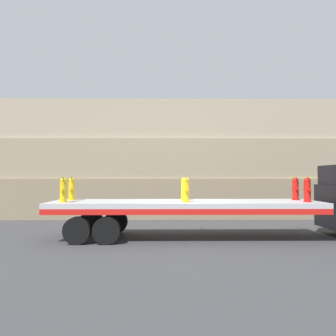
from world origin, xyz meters
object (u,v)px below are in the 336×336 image
fire_hydrant_yellow_far_1 (184,189)px  fire_hydrant_yellow_near_1 (186,190)px  fire_hydrant_yellow_far_0 (72,189)px  flatbed_trailer (169,208)px  fire_hydrant_red_far_2 (295,189)px  fire_hydrant_yellow_near_0 (63,190)px  fire_hydrant_red_near_2 (307,190)px

fire_hydrant_yellow_far_1 → fire_hydrant_yellow_near_1: bearing=-90.0°
fire_hydrant_yellow_far_0 → fire_hydrant_yellow_near_1: (4.45, -1.08, 0.00)m
fire_hydrant_yellow_far_1 → flatbed_trailer: bearing=-137.5°
flatbed_trailer → fire_hydrant_red_far_2: size_ratio=11.29×
fire_hydrant_yellow_near_1 → fire_hydrant_red_far_2: size_ratio=1.00×
flatbed_trailer → fire_hydrant_yellow_near_0: bearing=-172.1°
flatbed_trailer → fire_hydrant_yellow_near_0: 3.96m
fire_hydrant_yellow_near_0 → fire_hydrant_yellow_far_1: (4.45, 1.08, 0.00)m
fire_hydrant_red_near_2 → fire_hydrant_red_far_2: 1.08m
flatbed_trailer → fire_hydrant_red_far_2: (5.03, 0.54, 0.69)m
fire_hydrant_yellow_near_1 → flatbed_trailer: bearing=137.5°
fire_hydrant_yellow_near_1 → fire_hydrant_red_far_2: bearing=13.6°
fire_hydrant_yellow_near_0 → flatbed_trailer: bearing=7.9°
fire_hydrant_red_far_2 → fire_hydrant_yellow_far_0: bearing=180.0°
fire_hydrant_yellow_far_0 → fire_hydrant_yellow_far_1: 4.45m
fire_hydrant_yellow_far_0 → fire_hydrant_red_far_2: bearing=0.0°
flatbed_trailer → fire_hydrant_yellow_far_1: size_ratio=11.29×
fire_hydrant_yellow_far_1 → fire_hydrant_red_near_2: same height
fire_hydrant_yellow_near_0 → fire_hydrant_yellow_near_1: 4.45m
fire_hydrant_red_far_2 → fire_hydrant_yellow_far_1: bearing=180.0°
fire_hydrant_yellow_near_0 → fire_hydrant_red_far_2: size_ratio=1.00×
fire_hydrant_yellow_near_1 → fire_hydrant_yellow_far_1: (0.00, 1.08, 0.00)m
fire_hydrant_yellow_far_0 → fire_hydrant_red_far_2: size_ratio=1.00×
fire_hydrant_red_near_2 → fire_hydrant_yellow_near_0: bearing=180.0°
fire_hydrant_yellow_far_0 → fire_hydrant_red_far_2: same height
fire_hydrant_yellow_far_1 → fire_hydrant_yellow_far_0: bearing=180.0°
fire_hydrant_yellow_far_1 → fire_hydrant_red_far_2: size_ratio=1.00×
flatbed_trailer → fire_hydrant_yellow_near_1: (0.59, -0.54, 0.69)m
fire_hydrant_yellow_far_0 → fire_hydrant_red_near_2: bearing=-6.9°
fire_hydrant_yellow_near_0 → fire_hydrant_red_near_2: 8.89m
fire_hydrant_yellow_near_1 → fire_hydrant_red_far_2: 4.57m
flatbed_trailer → fire_hydrant_red_far_2: 5.11m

